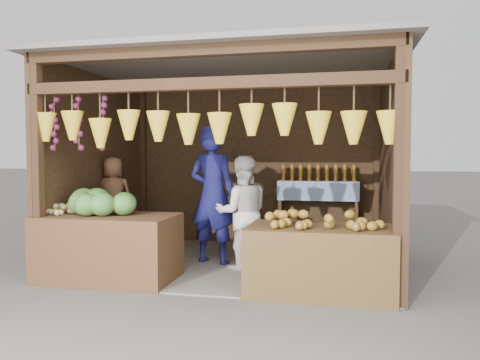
{
  "coord_description": "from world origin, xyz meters",
  "views": [
    {
      "loc": [
        1.4,
        -6.08,
        1.46
      ],
      "look_at": [
        0.1,
        -0.1,
        1.14
      ],
      "focal_mm": 35.0,
      "sensor_mm": 36.0,
      "label": 1
    }
  ],
  "objects_px": {
    "counter_left": "(108,248)",
    "woman_standing": "(242,213)",
    "man_standing": "(213,196)",
    "vendor_seated": "(114,196)",
    "counter_right": "(320,260)"
  },
  "relations": [
    {
      "from": "counter_left",
      "to": "woman_standing",
      "type": "distance_m",
      "value": 1.7
    },
    {
      "from": "man_standing",
      "to": "woman_standing",
      "type": "xyz_separation_m",
      "value": [
        0.44,
        -0.18,
        -0.2
      ]
    },
    {
      "from": "man_standing",
      "to": "vendor_seated",
      "type": "bearing_deg",
      "value": 9.4
    },
    {
      "from": "woman_standing",
      "to": "counter_left",
      "type": "bearing_deg",
      "value": 13.92
    },
    {
      "from": "counter_right",
      "to": "man_standing",
      "type": "bearing_deg",
      "value": 143.83
    },
    {
      "from": "man_standing",
      "to": "woman_standing",
      "type": "distance_m",
      "value": 0.52
    },
    {
      "from": "counter_left",
      "to": "woman_standing",
      "type": "height_order",
      "value": "woman_standing"
    },
    {
      "from": "counter_right",
      "to": "man_standing",
      "type": "height_order",
      "value": "man_standing"
    },
    {
      "from": "counter_left",
      "to": "man_standing",
      "type": "bearing_deg",
      "value": 47.06
    },
    {
      "from": "counter_right",
      "to": "vendor_seated",
      "type": "distance_m",
      "value": 3.24
    },
    {
      "from": "counter_left",
      "to": "vendor_seated",
      "type": "relative_size",
      "value": 1.41
    },
    {
      "from": "counter_left",
      "to": "man_standing",
      "type": "distance_m",
      "value": 1.54
    },
    {
      "from": "counter_left",
      "to": "woman_standing",
      "type": "relative_size",
      "value": 1.08
    },
    {
      "from": "counter_right",
      "to": "vendor_seated",
      "type": "xyz_separation_m",
      "value": [
        -2.97,
        1.18,
        0.53
      ]
    },
    {
      "from": "woman_standing",
      "to": "vendor_seated",
      "type": "relative_size",
      "value": 1.31
    }
  ]
}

